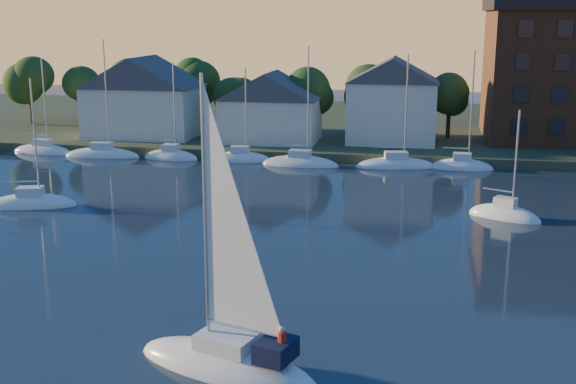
% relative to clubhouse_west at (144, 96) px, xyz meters
% --- Properties ---
extents(shoreline_land, '(160.00, 50.00, 2.00)m').
position_rel_clubhouse_west_xyz_m(shoreline_land, '(22.00, 17.00, -5.93)').
color(shoreline_land, '#313A21').
rests_on(shoreline_land, ground).
extents(wooden_dock, '(120.00, 3.00, 1.00)m').
position_rel_clubhouse_west_xyz_m(wooden_dock, '(22.00, -6.00, -5.93)').
color(wooden_dock, brown).
rests_on(wooden_dock, ground).
extents(clubhouse_west, '(13.65, 9.45, 9.64)m').
position_rel_clubhouse_west_xyz_m(clubhouse_west, '(0.00, 0.00, 0.00)').
color(clubhouse_west, silver).
rests_on(clubhouse_west, shoreline_land).
extents(clubhouse_centre, '(11.55, 8.40, 8.08)m').
position_rel_clubhouse_west_xyz_m(clubhouse_centre, '(16.00, -1.00, -0.80)').
color(clubhouse_centre, silver).
rests_on(clubhouse_centre, shoreline_land).
extents(clubhouse_east, '(10.50, 8.40, 9.80)m').
position_rel_clubhouse_west_xyz_m(clubhouse_east, '(30.00, 1.00, 0.07)').
color(clubhouse_east, silver).
rests_on(clubhouse_east, shoreline_land).
extents(tree_line, '(93.40, 5.40, 8.90)m').
position_rel_clubhouse_west_xyz_m(tree_line, '(24.00, 5.00, 1.24)').
color(tree_line, '#3C2A1B').
rests_on(tree_line, shoreline_land).
extents(moored_fleet, '(63.50, 2.40, 12.05)m').
position_rel_clubhouse_west_xyz_m(moored_fleet, '(10.00, -9.00, -5.83)').
color(moored_fleet, white).
rests_on(moored_fleet, ground).
extents(hero_sailboat, '(9.51, 5.52, 14.12)m').
position_rel_clubhouse_west_xyz_m(hero_sailboat, '(25.40, -55.15, -5.34)').
color(hero_sailboat, white).
rests_on(hero_sailboat, ground).
extents(drifting_sailboat_left, '(7.82, 4.43, 11.61)m').
position_rel_clubhouse_west_xyz_m(drifting_sailboat_left, '(1.95, -30.64, -5.84)').
color(drifting_sailboat_left, white).
rests_on(drifting_sailboat_left, ground).
extents(drifting_sailboat_right, '(6.04, 4.30, 9.60)m').
position_rel_clubhouse_west_xyz_m(drifting_sailboat_right, '(40.05, -27.20, -5.83)').
color(drifting_sailboat_right, white).
rests_on(drifting_sailboat_right, ground).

